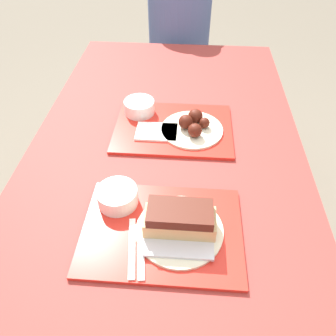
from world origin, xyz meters
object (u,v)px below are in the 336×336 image
object	(u,v)px
tray_near	(162,231)
wings_plate_far	(193,126)
brisket_sandwich_plate	(180,223)
bowl_coleslaw_far	(139,106)
person_seated_across	(179,33)
bowl_coleslaw_near	(117,196)
tray_far	(173,128)

from	to	relation	value
tray_near	wings_plate_far	size ratio (longest dim) A/B	1.92
brisket_sandwich_plate	bowl_coleslaw_far	world-z (taller)	brisket_sandwich_plate
brisket_sandwich_plate	person_seated_across	distance (m)	1.37
bowl_coleslaw_near	brisket_sandwich_plate	world-z (taller)	brisket_sandwich_plate
tray_far	person_seated_across	distance (m)	0.93
tray_near	bowl_coleslaw_far	distance (m)	0.53
tray_far	bowl_coleslaw_near	world-z (taller)	bowl_coleslaw_near
tray_far	wings_plate_far	distance (m)	0.07
wings_plate_far	tray_far	bearing A→B (deg)	169.41
bowl_coleslaw_near	wings_plate_far	size ratio (longest dim) A/B	0.51
brisket_sandwich_plate	person_seated_across	size ratio (longest dim) A/B	0.31
bowl_coleslaw_far	wings_plate_far	distance (m)	0.22
bowl_coleslaw_near	brisket_sandwich_plate	distance (m)	0.19
brisket_sandwich_plate	person_seated_across	xyz separation A→B (m)	(-0.07, 1.37, -0.08)
tray_far	brisket_sandwich_plate	size ratio (longest dim) A/B	1.83
bowl_coleslaw_near	person_seated_across	world-z (taller)	person_seated_across
wings_plate_far	bowl_coleslaw_near	bearing A→B (deg)	-120.01
tray_far	person_seated_across	world-z (taller)	person_seated_across
bowl_coleslaw_far	person_seated_across	world-z (taller)	person_seated_across
tray_far	bowl_coleslaw_far	distance (m)	0.16
brisket_sandwich_plate	wings_plate_far	bearing A→B (deg)	86.71
bowl_coleslaw_far	wings_plate_far	bearing A→B (deg)	-24.91
tray_far	brisket_sandwich_plate	xyz separation A→B (m)	(0.04, -0.44, 0.04)
wings_plate_far	brisket_sandwich_plate	bearing A→B (deg)	-93.29
person_seated_across	bowl_coleslaw_near	bearing A→B (deg)	-94.57
tray_near	brisket_sandwich_plate	bearing A→B (deg)	-2.70
bowl_coleslaw_far	wings_plate_far	world-z (taller)	wings_plate_far
bowl_coleslaw_near	person_seated_across	distance (m)	1.29
wings_plate_far	person_seated_across	distance (m)	0.95
tray_far	person_seated_across	xyz separation A→B (m)	(-0.03, 0.93, -0.04)
bowl_coleslaw_far	tray_near	bearing A→B (deg)	-75.97
tray_far	person_seated_across	bearing A→B (deg)	91.60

